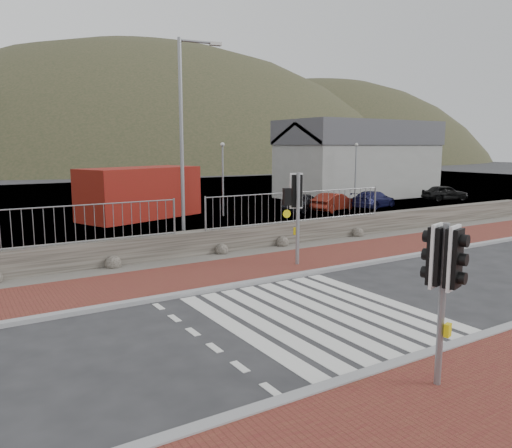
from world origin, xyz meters
TOP-DOWN VIEW (x-y plane):
  - ground at (0.00, 0.00)m, footprint 220.00×220.00m
  - sidewalk_far at (0.00, 4.50)m, footprint 40.00×3.00m
  - kerb_near at (0.00, -3.00)m, footprint 40.00×0.25m
  - kerb_far at (0.00, 3.00)m, footprint 40.00×0.25m
  - zebra_crossing at (-0.00, 0.00)m, footprint 4.62×5.60m
  - gravel_strip at (0.00, 6.50)m, footprint 40.00×1.50m
  - stone_wall at (0.00, 7.30)m, footprint 40.00×0.60m
  - railing at (0.00, 7.15)m, footprint 18.07×0.07m
  - quay at (0.00, 27.90)m, footprint 120.00×40.00m
  - water at (0.00, 62.90)m, footprint 220.00×50.00m
  - harbor_building at (20.00, 19.90)m, footprint 12.20×6.20m
  - hills_backdrop at (6.74, 87.90)m, footprint 254.00×90.00m
  - traffic_signal_near at (-0.66, -3.90)m, footprint 0.44×0.34m
  - traffic_signal_far at (2.36, 4.06)m, footprint 0.76×0.38m
  - streetlight at (0.29, 8.08)m, footprint 1.63×0.36m
  - shipping_container at (1.82, 17.68)m, footprint 7.19×4.94m
  - car_a at (11.15, 15.14)m, footprint 3.55×2.28m
  - car_b at (12.73, 14.24)m, footprint 3.57×2.06m
  - car_c at (15.88, 14.06)m, footprint 4.09×2.66m
  - car_e at (23.56, 14.56)m, footprint 3.55×2.32m

SIDE VIEW (x-z plane):
  - hills_backdrop at x=6.74m, z-range -73.05..26.95m
  - ground at x=0.00m, z-range 0.00..0.00m
  - quay at x=0.00m, z-range -0.25..0.25m
  - water at x=0.00m, z-range -0.03..0.03m
  - zebra_crossing at x=0.00m, z-range 0.00..0.01m
  - gravel_strip at x=0.00m, z-range 0.00..0.06m
  - sidewalk_far at x=0.00m, z-range 0.00..0.08m
  - kerb_near at x=0.00m, z-range -0.01..0.11m
  - kerb_far at x=0.00m, z-range -0.01..0.11m
  - stone_wall at x=0.00m, z-range 0.00..0.90m
  - car_c at x=15.88m, z-range 0.00..1.10m
  - car_b at x=12.73m, z-range 0.00..1.11m
  - car_e at x=23.56m, z-range 0.00..1.12m
  - car_a at x=11.15m, z-range 0.00..1.13m
  - shipping_container at x=1.82m, z-range 0.00..2.76m
  - railing at x=0.00m, z-range 1.21..2.43m
  - traffic_signal_near at x=-0.66m, z-range 0.60..3.35m
  - traffic_signal_far at x=2.36m, z-range 0.70..3.79m
  - harbor_building at x=20.00m, z-range 0.03..5.83m
  - streetlight at x=0.29m, z-range 0.48..8.18m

